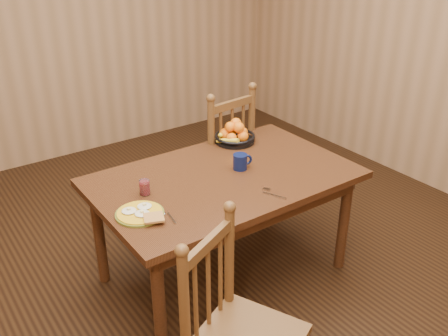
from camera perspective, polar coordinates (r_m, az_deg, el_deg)
room at (r=2.87m, az=-0.00°, el=9.88°), size 4.52×5.02×2.72m
dining_table at (r=3.13m, az=-0.00°, el=-2.21°), size 1.60×1.00×0.75m
chair_far at (r=3.86m, az=-0.78°, el=1.33°), size 0.55×0.53×1.09m
chair_near at (r=2.37m, az=1.68°, el=-18.54°), size 0.61×0.60×1.02m
breakfast_plate at (r=2.72m, az=-9.53°, el=-5.11°), size 0.26×0.30×0.04m
fork at (r=2.90m, az=5.48°, el=-2.89°), size 0.07×0.18×0.00m
spoon at (r=2.70m, az=-6.71°, el=-5.29°), size 0.05×0.16×0.01m
coffee_mug at (r=3.15m, az=1.92°, el=0.75°), size 0.13×0.09×0.10m
juice_glass at (r=2.90m, az=-9.05°, el=-2.25°), size 0.06×0.06×0.09m
fruit_bowl at (r=3.54m, az=1.21°, el=3.83°), size 0.29×0.29×0.17m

